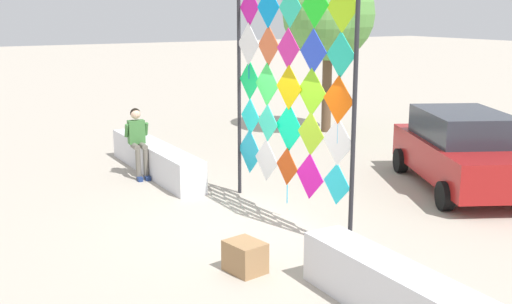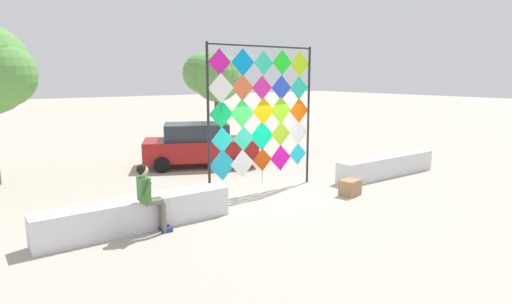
{
  "view_description": "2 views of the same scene",
  "coord_description": "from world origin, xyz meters",
  "px_view_note": "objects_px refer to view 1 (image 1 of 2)",
  "views": [
    {
      "loc": [
        8.83,
        -5.1,
        3.64
      ],
      "look_at": [
        -0.34,
        0.15,
        1.24
      ],
      "focal_mm": 43.96,
      "sensor_mm": 36.0,
      "label": 1
    },
    {
      "loc": [
        -7.4,
        -8.95,
        3.33
      ],
      "look_at": [
        -0.53,
        0.58,
        1.21
      ],
      "focal_mm": 29.74,
      "sensor_mm": 36.0,
      "label": 2
    }
  ],
  "objects_px": {
    "kite_display_rack": "(288,86)",
    "cardboard_box_large": "(245,257)",
    "seated_vendor": "(138,137)",
    "tree_far_right": "(327,16)",
    "parked_car": "(463,150)"
  },
  "relations": [
    {
      "from": "cardboard_box_large",
      "to": "kite_display_rack",
      "type": "bearing_deg",
      "value": 133.79
    },
    {
      "from": "tree_far_right",
      "to": "seated_vendor",
      "type": "bearing_deg",
      "value": -71.81
    },
    {
      "from": "cardboard_box_large",
      "to": "seated_vendor",
      "type": "bearing_deg",
      "value": 175.51
    },
    {
      "from": "kite_display_rack",
      "to": "tree_far_right",
      "type": "relative_size",
      "value": 0.86
    },
    {
      "from": "kite_display_rack",
      "to": "seated_vendor",
      "type": "bearing_deg",
      "value": -160.99
    },
    {
      "from": "seated_vendor",
      "to": "tree_far_right",
      "type": "height_order",
      "value": "tree_far_right"
    },
    {
      "from": "kite_display_rack",
      "to": "cardboard_box_large",
      "type": "height_order",
      "value": "kite_display_rack"
    },
    {
      "from": "kite_display_rack",
      "to": "tree_far_right",
      "type": "distance_m",
      "value": 8.18
    },
    {
      "from": "parked_car",
      "to": "cardboard_box_large",
      "type": "height_order",
      "value": "parked_car"
    },
    {
      "from": "parked_car",
      "to": "kite_display_rack",
      "type": "bearing_deg",
      "value": -92.82
    },
    {
      "from": "tree_far_right",
      "to": "kite_display_rack",
      "type": "bearing_deg",
      "value": -40.57
    },
    {
      "from": "kite_display_rack",
      "to": "parked_car",
      "type": "xyz_separation_m",
      "value": [
        0.21,
        4.18,
        -1.56
      ]
    },
    {
      "from": "seated_vendor",
      "to": "cardboard_box_large",
      "type": "relative_size",
      "value": 2.8
    },
    {
      "from": "kite_display_rack",
      "to": "parked_car",
      "type": "height_order",
      "value": "kite_display_rack"
    },
    {
      "from": "parked_car",
      "to": "cardboard_box_large",
      "type": "distance_m",
      "value": 6.22
    }
  ]
}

